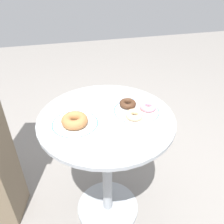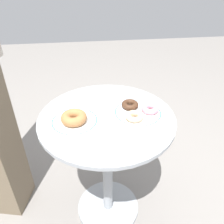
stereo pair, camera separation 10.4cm
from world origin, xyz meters
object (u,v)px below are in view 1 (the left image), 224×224
donut_cinnamon (75,120)px  donut_chocolate (128,104)px  donut_pink_frosted (148,106)px  donut_glazed (134,115)px  cafe_table (107,156)px  plate_left (75,124)px  plate_right (137,111)px  paper_napkin (132,144)px

donut_cinnamon → donut_chocolate: 0.28m
donut_pink_frosted → donut_glazed: same height
donut_pink_frosted → donut_glazed: 0.10m
cafe_table → donut_glazed: (0.12, -0.05, 0.28)m
cafe_table → plate_left: size_ratio=3.40×
plate_right → donut_chocolate: donut_chocolate is taller
plate_right → paper_napkin: plate_right is taller
plate_left → donut_pink_frosted: size_ratio=2.56×
paper_napkin → cafe_table: bearing=105.0°
donut_glazed → paper_napkin: bearing=-110.8°
cafe_table → plate_left: plate_left is taller
donut_cinnamon → donut_glazed: donut_cinnamon is taller
donut_cinnamon → donut_pink_frosted: donut_cinnamon is taller
paper_napkin → donut_chocolate: bearing=76.9°
cafe_table → donut_glazed: bearing=-23.6°
donut_glazed → paper_napkin: 0.17m
cafe_table → donut_chocolate: 0.31m
plate_right → donut_glazed: (-0.03, -0.05, 0.02)m
donut_cinnamon → donut_chocolate: donut_cinnamon is taller
donut_glazed → cafe_table: bearing=156.4°
cafe_table → donut_cinnamon: (-0.15, -0.04, 0.29)m
donut_cinnamon → cafe_table: bearing=14.7°
cafe_table → plate_right: (0.15, -0.00, 0.26)m
plate_left → donut_pink_frosted: donut_pink_frosted is taller
plate_right → donut_chocolate: size_ratio=2.74×
donut_cinnamon → paper_napkin: bearing=-40.2°
donut_cinnamon → donut_pink_frosted: bearing=6.9°
donut_chocolate → donut_cinnamon: bearing=-162.0°
plate_left → cafe_table: bearing=11.3°
plate_right → donut_cinnamon: size_ratio=1.95×
plate_right → plate_left: bearing=-174.7°
donut_cinnamon → donut_pink_frosted: 0.36m
plate_right → donut_chocolate: bearing=120.7°
plate_right → paper_napkin: size_ratio=1.79×
cafe_table → donut_pink_frosted: donut_pink_frosted is taller
cafe_table → donut_chocolate: donut_chocolate is taller
plate_right → donut_chocolate: (-0.03, 0.05, 0.02)m
plate_right → paper_napkin: 0.23m
donut_pink_frosted → cafe_table: bearing=-178.9°
plate_right → donut_cinnamon: (-0.30, -0.04, 0.03)m
plate_left → plate_right: (0.29, 0.03, 0.00)m
donut_chocolate → paper_napkin: donut_chocolate is taller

